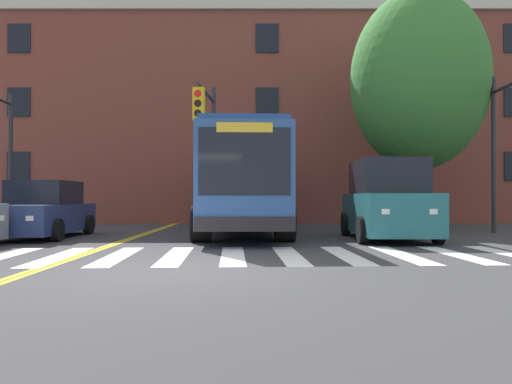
# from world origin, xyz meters

# --- Properties ---
(ground_plane) EXTENTS (120.00, 120.00, 0.00)m
(ground_plane) POSITION_xyz_m (0.00, 0.00, 0.00)
(ground_plane) COLOR #38383A
(crosswalk) EXTENTS (13.05, 4.19, 0.01)m
(crosswalk) POSITION_xyz_m (0.94, 2.16, 0.00)
(crosswalk) COLOR white
(crosswalk) RESTS_ON ground
(lane_line_yellow_inner) EXTENTS (0.12, 36.00, 0.01)m
(lane_line_yellow_inner) POSITION_xyz_m (-2.48, 16.16, 0.00)
(lane_line_yellow_inner) COLOR gold
(lane_line_yellow_inner) RESTS_ON ground
(lane_line_yellow_outer) EXTENTS (0.12, 36.00, 0.01)m
(lane_line_yellow_outer) POSITION_xyz_m (-2.32, 16.16, 0.00)
(lane_line_yellow_outer) COLOR gold
(lane_line_yellow_outer) RESTS_ON ground
(city_bus) EXTENTS (3.22, 11.11, 3.35)m
(city_bus) POSITION_xyz_m (0.93, 8.80, 1.85)
(city_bus) COLOR #2D5699
(city_bus) RESTS_ON ground
(car_navy_near_lane) EXTENTS (2.18, 4.60, 1.79)m
(car_navy_near_lane) POSITION_xyz_m (-5.23, 6.99, 0.81)
(car_navy_near_lane) COLOR navy
(car_navy_near_lane) RESTS_ON ground
(car_teal_far_lane) EXTENTS (2.36, 4.80, 2.38)m
(car_teal_far_lane) POSITION_xyz_m (5.38, 6.27, 1.12)
(car_teal_far_lane) COLOR #236B70
(car_teal_far_lane) RESTS_ON ground
(car_red_behind_bus) EXTENTS (2.54, 4.90, 2.25)m
(car_red_behind_bus) POSITION_xyz_m (-0.27, 19.41, 1.07)
(car_red_behind_bus) COLOR #AD1E1E
(car_red_behind_bus) RESTS_ON ground
(traffic_light_overhead) EXTENTS (0.48, 3.01, 5.25)m
(traffic_light_overhead) POSITION_xyz_m (-0.19, 8.10, 3.45)
(traffic_light_overhead) COLOR #28282D
(traffic_light_overhead) RESTS_ON ground
(street_tree_curbside_large) EXTENTS (7.33, 7.34, 9.23)m
(street_tree_curbside_large) POSITION_xyz_m (7.70, 10.41, 5.75)
(street_tree_curbside_large) COLOR brown
(street_tree_curbside_large) RESTS_ON ground
(building_facade) EXTENTS (29.86, 8.53, 11.01)m
(building_facade) POSITION_xyz_m (1.97, 19.41, 5.51)
(building_facade) COLOR brown
(building_facade) RESTS_ON ground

